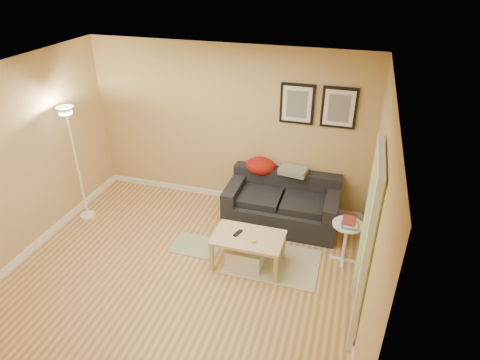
{
  "coord_description": "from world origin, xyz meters",
  "views": [
    {
      "loc": [
        1.92,
        -3.75,
        3.74
      ],
      "look_at": [
        0.55,
        0.85,
        1.05
      ],
      "focal_mm": 30.68,
      "sensor_mm": 36.0,
      "label": 1
    }
  ],
  "objects_px": {
    "storage_bin": "(245,257)",
    "book_stack": "(349,222)",
    "floor_lamp": "(78,168)",
    "coffee_table": "(248,250)",
    "sofa": "(282,202)",
    "side_table": "(345,242)"
  },
  "relations": [
    {
      "from": "coffee_table",
      "to": "sofa",
      "type": "bearing_deg",
      "value": 59.2
    },
    {
      "from": "floor_lamp",
      "to": "sofa",
      "type": "bearing_deg",
      "value": 13.46
    },
    {
      "from": "storage_bin",
      "to": "floor_lamp",
      "type": "xyz_separation_m",
      "value": [
        -2.76,
        0.42,
        0.72
      ]
    },
    {
      "from": "sofa",
      "to": "coffee_table",
      "type": "bearing_deg",
      "value": -101.69
    },
    {
      "from": "storage_bin",
      "to": "side_table",
      "type": "xyz_separation_m",
      "value": [
        1.26,
        0.49,
        0.16
      ]
    },
    {
      "from": "coffee_table",
      "to": "storage_bin",
      "type": "height_order",
      "value": "coffee_table"
    },
    {
      "from": "side_table",
      "to": "coffee_table",
      "type": "bearing_deg",
      "value": -159.84
    },
    {
      "from": "coffee_table",
      "to": "book_stack",
      "type": "height_order",
      "value": "book_stack"
    },
    {
      "from": "coffee_table",
      "to": "book_stack",
      "type": "bearing_deg",
      "value": 0.21
    },
    {
      "from": "sofa",
      "to": "floor_lamp",
      "type": "height_order",
      "value": "floor_lamp"
    },
    {
      "from": "sofa",
      "to": "book_stack",
      "type": "height_order",
      "value": "sofa"
    },
    {
      "from": "sofa",
      "to": "storage_bin",
      "type": "xyz_separation_m",
      "value": [
        -0.26,
        -1.14,
        -0.23
      ]
    },
    {
      "from": "storage_bin",
      "to": "book_stack",
      "type": "relative_size",
      "value": 1.95
    },
    {
      "from": "book_stack",
      "to": "floor_lamp",
      "type": "height_order",
      "value": "floor_lamp"
    },
    {
      "from": "book_stack",
      "to": "floor_lamp",
      "type": "xyz_separation_m",
      "value": [
        -4.04,
        -0.05,
        0.22
      ]
    },
    {
      "from": "floor_lamp",
      "to": "side_table",
      "type": "bearing_deg",
      "value": 0.99
    },
    {
      "from": "book_stack",
      "to": "side_table",
      "type": "bearing_deg",
      "value": 116.16
    },
    {
      "from": "sofa",
      "to": "storage_bin",
      "type": "height_order",
      "value": "sofa"
    },
    {
      "from": "storage_bin",
      "to": "book_stack",
      "type": "height_order",
      "value": "book_stack"
    },
    {
      "from": "storage_bin",
      "to": "coffee_table",
      "type": "bearing_deg",
      "value": 52.71
    },
    {
      "from": "storage_bin",
      "to": "side_table",
      "type": "distance_m",
      "value": 1.36
    },
    {
      "from": "storage_bin",
      "to": "floor_lamp",
      "type": "height_order",
      "value": "floor_lamp"
    }
  ]
}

